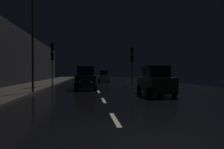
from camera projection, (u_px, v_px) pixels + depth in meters
The scene contains 10 objects.
ground at pixel (94, 84), 28.71m from camera, with size 26.58×84.00×0.02m, color black.
sidewalk_left at pixel (40, 84), 27.88m from camera, with size 4.40×84.00×0.15m, color #38332B.
building_facade_left at pixel (9, 55), 24.07m from camera, with size 0.80×63.00×7.14m, color black.
lane_centerline at pixel (103, 100), 12.52m from camera, with size 0.16×12.79×0.01m.
traffic_light_far_right at pixel (132, 58), 27.28m from camera, with size 0.31×0.46×4.82m.
traffic_light_far_left at pixel (52, 55), 23.56m from camera, with size 0.37×0.48×4.88m.
streetlamp_overhead at pixel (39, 28), 15.95m from camera, with size 1.70×0.44×7.53m.
car_approaching_headlights at pixel (86, 79), 20.92m from camera, with size 2.04×4.42×2.23m.
car_parked_right_near at pixel (155, 82), 15.51m from camera, with size 1.92×4.16×2.09m.
car_distant_taillights at pixel (103, 77), 35.68m from camera, with size 1.79×3.89×1.96m.
Camera 1 is at (-0.95, -4.27, 1.63)m, focal length 34.21 mm.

